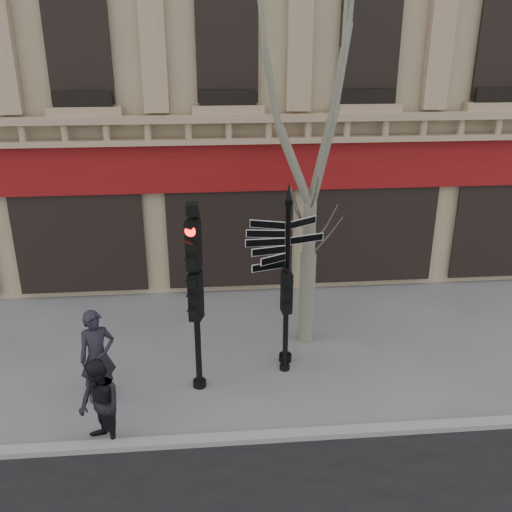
# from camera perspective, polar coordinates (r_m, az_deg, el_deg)

# --- Properties ---
(ground) EXTENTS (80.00, 80.00, 0.00)m
(ground) POSITION_cam_1_polar(r_m,az_deg,el_deg) (11.92, -1.29, -13.67)
(ground) COLOR slate
(ground) RESTS_ON ground
(kerb) EXTENTS (80.00, 0.25, 0.12)m
(kerb) POSITION_cam_1_polar(r_m,az_deg,el_deg) (10.77, -0.75, -17.72)
(kerb) COLOR gray
(kerb) RESTS_ON ground
(fingerpost) EXTENTS (1.91, 1.91, 4.10)m
(fingerpost) POSITION_cam_1_polar(r_m,az_deg,el_deg) (11.76, 3.19, 1.03)
(fingerpost) COLOR black
(fingerpost) RESTS_ON ground
(traffic_signal_main) EXTENTS (0.51, 0.43, 3.95)m
(traffic_signal_main) POSITION_cam_1_polar(r_m,az_deg,el_deg) (10.99, -6.12, -2.04)
(traffic_signal_main) COLOR black
(traffic_signal_main) RESTS_ON ground
(traffic_signal_secondary) EXTENTS (0.41, 0.31, 2.31)m
(traffic_signal_secondary) POSITION_cam_1_polar(r_m,az_deg,el_deg) (11.90, 3.01, -4.71)
(traffic_signal_secondary) COLOR black
(traffic_signal_secondary) RESTS_ON ground
(plane_tree) EXTENTS (3.20, 3.20, 8.51)m
(plane_tree) POSITION_cam_1_polar(r_m,az_deg,el_deg) (12.01, 5.91, 17.20)
(plane_tree) COLOR gray
(plane_tree) RESTS_ON ground
(pedestrian_a) EXTENTS (0.83, 0.70, 1.94)m
(pedestrian_a) POSITION_cam_1_polar(r_m,az_deg,el_deg) (11.69, -15.57, -9.66)
(pedestrian_a) COLOR black
(pedestrian_a) RESTS_ON ground
(pedestrian_b) EXTENTS (1.02, 1.06, 1.72)m
(pedestrian_b) POSITION_cam_1_polar(r_m,az_deg,el_deg) (10.53, -15.36, -14.21)
(pedestrian_b) COLOR black
(pedestrian_b) RESTS_ON ground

